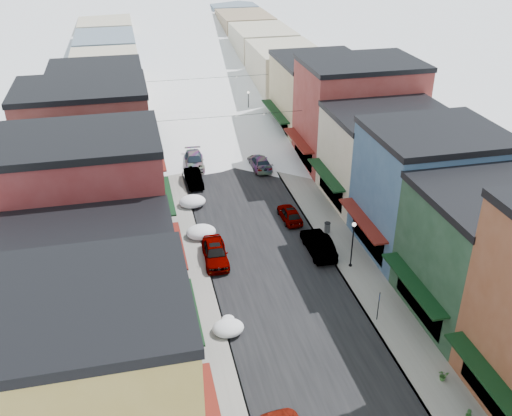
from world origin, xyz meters
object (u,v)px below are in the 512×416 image
streetlamp_near (353,239)px  car_green_sedan (318,244)px  car_silver_sedan (215,253)px  trash_can (327,227)px  car_dark_hatch (194,178)px

streetlamp_near → car_green_sedan: bearing=124.4°
car_silver_sedan → car_green_sedan: car_green_sedan is taller
streetlamp_near → car_silver_sedan: bearing=162.3°
car_green_sedan → trash_can: car_green_sedan is taller
car_green_sedan → streetlamp_near: bearing=124.4°
car_silver_sedan → trash_can: (10.37, 2.17, -0.19)m
car_green_sedan → streetlamp_near: streetlamp_near is taller
car_silver_sedan → car_dark_hatch: 14.82m
trash_can → car_silver_sedan: bearing=-168.2°
car_dark_hatch → streetlamp_near: size_ratio=1.09×
car_green_sedan → trash_can: 3.33m
car_dark_hatch → car_green_sedan: 17.60m
trash_can → streetlamp_near: streetlamp_near is taller
streetlamp_near → trash_can: bearing=90.7°
car_silver_sedan → car_green_sedan: (8.60, -0.64, 0.01)m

